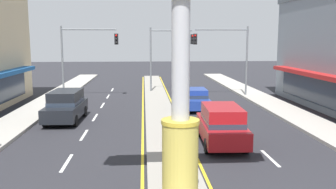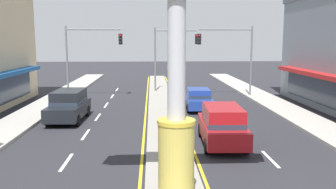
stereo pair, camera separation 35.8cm
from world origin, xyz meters
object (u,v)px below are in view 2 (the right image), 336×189
Objects in this scene: traffic_light_right_side at (232,49)px; traffic_light_median_far at (171,49)px; district_sign at (177,62)px; sedan_near_left_lane at (198,99)px; traffic_light_left_side at (87,49)px; suv_near_right_lane at (222,125)px; suv_far_right_lane at (69,105)px.

traffic_light_right_side is 6.09m from traffic_light_median_far.
traffic_light_median_far is (-5.11, 3.32, -0.05)m from traffic_light_right_side.
district_sign is 1.83× the size of sedan_near_left_lane.
sedan_near_left_lane is at bearing -80.15° from traffic_light_median_far.
traffic_light_right_side reaches higher than sedan_near_left_lane.
traffic_light_left_side reaches higher than suv_near_right_lane.
traffic_light_right_side is 7.40m from sedan_near_left_lane.
district_sign is 13.70m from suv_far_right_lane.
traffic_light_median_far is at bearing 147.03° from traffic_light_right_side.
traffic_light_median_far reaches higher than suv_far_right_lane.
traffic_light_left_side is 11.02m from sedan_near_left_lane.
traffic_light_right_side is 15.31m from suv_far_right_lane.
traffic_light_left_side is 12.44m from traffic_light_right_side.
traffic_light_right_side reaches higher than suv_far_right_lane.
sedan_near_left_lane is (8.86, -5.58, -3.46)m from traffic_light_left_side.
suv_near_right_lane is 10.30m from suv_far_right_lane.
traffic_light_left_side reaches higher than sedan_near_left_lane.
district_sign is at bearing -92.66° from traffic_light_median_far.
suv_far_right_lane is 9.16m from sedan_near_left_lane.
district_sign reaches higher than traffic_light_left_side.
traffic_light_right_side is 1.43× the size of sedan_near_left_lane.
traffic_light_left_side and traffic_light_right_side have the same top height.
district_sign is at bearing -73.26° from traffic_light_left_side.
traffic_light_right_side is (12.44, -0.11, 0.00)m from traffic_light_left_side.
traffic_light_right_side is at bearing 35.63° from suv_far_right_lane.
suv_far_right_lane is (-8.57, 5.71, 0.00)m from suv_near_right_lane.
district_sign is 1.70× the size of suv_far_right_lane.
district_sign reaches higher than traffic_light_median_far.
suv_near_right_lane is (1.52, -17.74, -3.21)m from traffic_light_median_far.
suv_far_right_lane is (-7.04, -12.03, -3.21)m from traffic_light_median_far.
traffic_light_median_far is 18.10m from suv_near_right_lane.
traffic_light_left_side is 1.00× the size of traffic_light_right_side.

